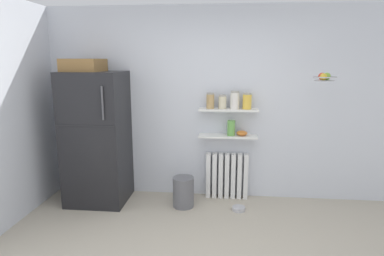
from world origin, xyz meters
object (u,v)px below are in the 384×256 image
object	(u,v)px
storage_jar_2	(235,100)
storage_jar_3	(247,101)
refrigerator	(96,136)
pet_food_bowl	(239,209)
vase	(231,128)
trash_bin	(183,192)
storage_jar_1	(222,102)
radiator	(227,176)
shelf_bowl	(242,133)
hanging_fruit_basket	(324,77)
storage_jar_0	(210,101)

from	to	relation	value
storage_jar_2	storage_jar_3	world-z (taller)	storage_jar_2
refrigerator	pet_food_bowl	size ratio (longest dim) A/B	11.65
vase	storage_jar_2	bearing A→B (deg)	-0.00
trash_bin	storage_jar_1	bearing A→B (deg)	33.61
trash_bin	refrigerator	bearing A→B (deg)	175.73
storage_jar_3	radiator	bearing A→B (deg)	172.90
storage_jar_2	storage_jar_3	distance (m)	0.16
shelf_bowl	hanging_fruit_basket	xyz separation A→B (m)	(0.90, -0.38, 0.76)
trash_bin	radiator	bearing A→B (deg)	31.93
refrigerator	vase	bearing A→B (deg)	7.52
storage_jar_0	storage_jar_3	distance (m)	0.48
radiator	shelf_bowl	size ratio (longest dim) A/B	4.33
storage_jar_0	refrigerator	bearing A→B (deg)	-171.08
radiator	vase	size ratio (longest dim) A/B	3.12
refrigerator	hanging_fruit_basket	distance (m)	2.93
shelf_bowl	storage_jar_3	bearing A→B (deg)	0.00
shelf_bowl	hanging_fruit_basket	distance (m)	1.24
storage_jar_3	shelf_bowl	bearing A→B (deg)	180.00
radiator	storage_jar_0	xyz separation A→B (m)	(-0.24, -0.03, 1.05)
refrigerator	radiator	size ratio (longest dim) A/B	3.02
storage_jar_2	pet_food_bowl	xyz separation A→B (m)	(0.07, -0.38, -1.35)
storage_jar_0	vase	world-z (taller)	storage_jar_0
refrigerator	shelf_bowl	world-z (taller)	refrigerator
storage_jar_0	storage_jar_1	bearing A→B (deg)	0.00
storage_jar_3	vase	bearing A→B (deg)	180.00
radiator	storage_jar_1	size ratio (longest dim) A/B	3.42
refrigerator	storage_jar_1	size ratio (longest dim) A/B	10.32
refrigerator	storage_jar_2	distance (m)	1.89
vase	storage_jar_0	bearing A→B (deg)	180.00
storage_jar_1	hanging_fruit_basket	bearing A→B (deg)	-17.94
storage_jar_1	storage_jar_3	size ratio (longest dim) A/B	0.87
radiator	shelf_bowl	world-z (taller)	shelf_bowl
storage_jar_2	storage_jar_3	size ratio (longest dim) A/B	1.10
refrigerator	radiator	xyz separation A→B (m)	(1.74, 0.26, -0.59)
radiator	storage_jar_2	bearing A→B (deg)	-20.48
storage_jar_1	pet_food_bowl	xyz separation A→B (m)	(0.24, -0.38, -1.33)
storage_jar_1	pet_food_bowl	world-z (taller)	storage_jar_1
pet_food_bowl	vase	bearing A→B (deg)	106.63
shelf_bowl	trash_bin	bearing A→B (deg)	-156.78
storage_jar_3	trash_bin	bearing A→B (deg)	-158.21
vase	shelf_bowl	distance (m)	0.16
radiator	hanging_fruit_basket	world-z (taller)	hanging_fruit_basket
vase	storage_jar_3	bearing A→B (deg)	0.00
vase	hanging_fruit_basket	xyz separation A→B (m)	(1.04, -0.38, 0.70)
radiator	storage_jar_2	distance (m)	1.06
storage_jar_2	shelf_bowl	distance (m)	0.45
storage_jar_3	vase	size ratio (longest dim) A/B	1.05
hanging_fruit_basket	storage_jar_0	bearing A→B (deg)	164.12
storage_jar_0	trash_bin	distance (m)	1.25
storage_jar_2	shelf_bowl	bearing A→B (deg)	0.00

